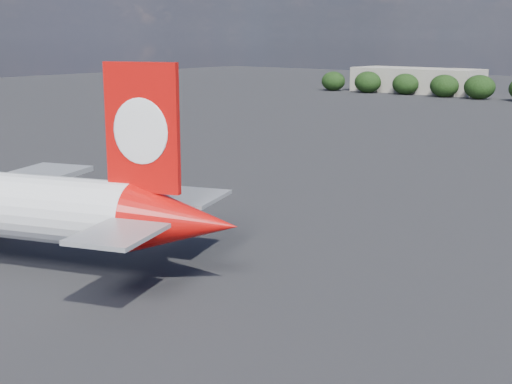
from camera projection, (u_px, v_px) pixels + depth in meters
The scene contains 2 objects.
ground at pixel (391, 175), 97.22m from camera, with size 500.00×500.00×0.00m, color black.
terminal_building at pixel (417, 80), 235.95m from camera, with size 42.00×16.00×8.00m.
Camera 1 is at (47.02, -25.09, 18.67)m, focal length 50.00 mm.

